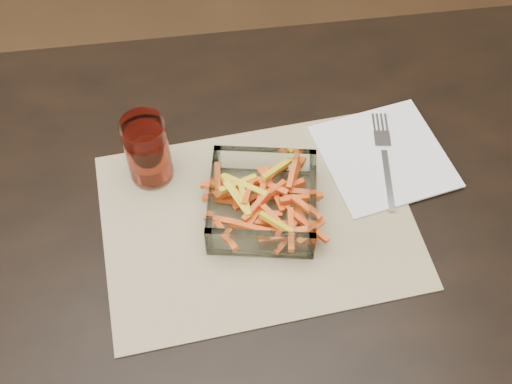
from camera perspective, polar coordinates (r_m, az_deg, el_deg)
The scene contains 6 objects.
dining_table at distance 1.00m, azimuth -3.74°, elevation -7.69°, with size 1.60×0.90×0.75m.
placemat at distance 0.94m, azimuth 0.16°, elevation -2.50°, with size 0.45×0.33×0.00m, color tan.
glass_bowl at distance 0.93m, azimuth 0.58°, elevation -0.99°, with size 0.18×0.18×0.06m.
tumbler at distance 0.96m, azimuth -9.60°, elevation 3.53°, with size 0.07×0.07×0.12m.
napkin at distance 1.02m, azimuth 11.30°, elevation 3.15°, with size 0.19×0.19×0.00m, color white.
fork at distance 1.02m, azimuth 11.36°, elevation 3.16°, with size 0.04×0.19×0.00m.
Camera 1 is at (0.00, -0.45, 1.55)m, focal length 45.00 mm.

